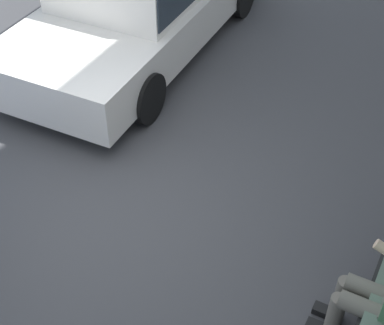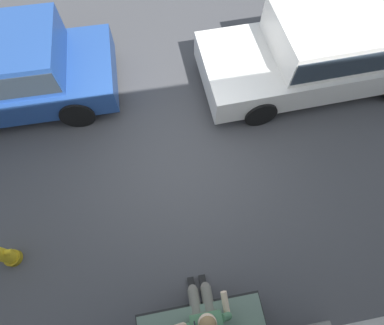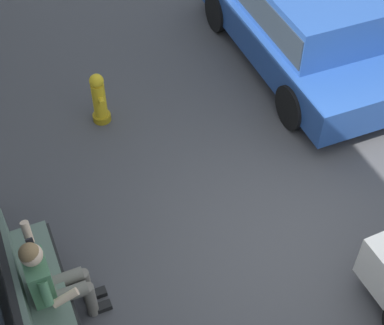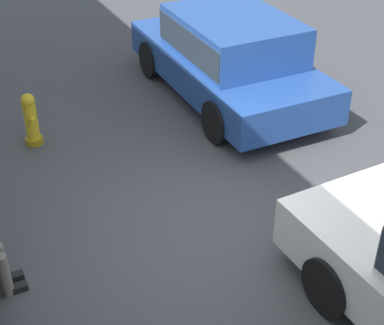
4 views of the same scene
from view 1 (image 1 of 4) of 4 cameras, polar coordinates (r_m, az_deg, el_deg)
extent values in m
plane|color=#424244|center=(5.92, -8.12, -5.28)|extent=(60.00, 60.00, 0.00)
cylinder|color=#6B665B|center=(4.76, 16.53, -13.47)|extent=(0.15, 0.42, 0.15)
cylinder|color=#6B665B|center=(4.97, 13.58, -14.38)|extent=(0.12, 0.12, 0.51)
cylinder|color=#6B665B|center=(4.87, 17.09, -11.88)|extent=(0.15, 0.42, 0.15)
cylinder|color=#6B665B|center=(5.08, 14.20, -12.84)|extent=(0.12, 0.12, 0.51)
cube|color=black|center=(5.26, 12.95, -13.97)|extent=(0.10, 0.24, 0.07)
cube|color=white|center=(8.24, -4.94, 14.29)|extent=(4.73, 2.00, 0.57)
cylinder|color=black|center=(6.89, -4.39, 6.26)|extent=(0.63, 0.20, 0.62)
cylinder|color=black|center=(7.81, -15.99, 9.36)|extent=(0.63, 0.20, 0.62)
camera|label=2|loc=(2.93, 43.12, 48.60)|focal=28.00mm
camera|label=3|loc=(6.56, 42.57, 47.90)|focal=55.00mm
camera|label=4|loc=(7.88, 35.84, 37.36)|focal=55.00mm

